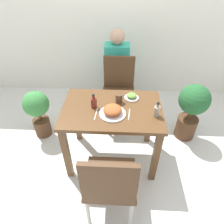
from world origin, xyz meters
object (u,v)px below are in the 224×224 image
chair_far (119,88)px  sauce_bottle (94,102)px  food_plate (113,111)px  potted_plant_left (38,110)px  potted_plant_right (192,108)px  condiment_bottle (157,111)px  side_plate (132,96)px  person_figure (117,71)px  chair_near (110,183)px  drink_cup (119,98)px

chair_far → sauce_bottle: bearing=-108.4°
chair_far → food_plate: size_ratio=3.63×
chair_far → sauce_bottle: size_ratio=5.77×
potted_plant_left → potted_plant_right: size_ratio=0.85×
chair_far → potted_plant_right: size_ratio=1.19×
potted_plant_right → condiment_bottle: bearing=-136.9°
chair_far → side_plate: chair_far is taller
potted_plant_left → sauce_bottle: bearing=-23.6°
chair_far → sauce_bottle: chair_far is taller
food_plate → person_figure: bearing=89.6°
potted_plant_left → side_plate: bearing=-8.1°
condiment_bottle → food_plate: bearing=179.6°
condiment_bottle → potted_plant_left: 1.48m
chair_near → chair_far: 1.38m
sauce_bottle → person_figure: person_figure is taller
condiment_bottle → potted_plant_left: size_ratio=0.24×
sauce_bottle → potted_plant_right: 1.23m
food_plate → potted_plant_right: bearing=27.6°
sauce_bottle → condiment_bottle: size_ratio=1.00×
chair_near → potted_plant_left: chair_near is taller
side_plate → person_figure: (-0.18, 0.89, -0.18)m
condiment_bottle → potted_plant_right: bearing=43.1°
sauce_bottle → condiment_bottle: same height
food_plate → sauce_bottle: 0.21m
side_plate → drink_cup: (-0.13, -0.07, 0.02)m
chair_far → person_figure: (-0.04, 0.37, 0.06)m
chair_far → potted_plant_left: chair_far is taller
chair_far → side_plate: (0.14, -0.52, 0.23)m
chair_far → person_figure: 0.38m
side_plate → potted_plant_right: size_ratio=0.19×
drink_cup → sauce_bottle: size_ratio=0.58×
drink_cup → person_figure: 0.99m
sauce_bottle → potted_plant_left: sauce_bottle is taller
sauce_bottle → potted_plant_left: size_ratio=0.24×
potted_plant_right → chair_near: bearing=-130.6°
side_plate → potted_plant_right: side_plate is taller
food_plate → person_figure: size_ratio=0.22×
side_plate → chair_near: bearing=-101.8°
potted_plant_right → drink_cup: bearing=-161.7°
chair_far → condiment_bottle: size_ratio=5.77×
chair_near → condiment_bottle: size_ratio=5.77×
chair_near → potted_plant_right: chair_near is taller
drink_cup → potted_plant_right: bearing=18.3°
chair_near → sauce_bottle: bearing=-74.4°
person_figure → chair_far: bearing=-84.6°
side_plate → person_figure: 0.93m
drink_cup → potted_plant_right: drink_cup is taller
chair_near → sauce_bottle: (-0.19, 0.69, 0.27)m
food_plate → potted_plant_left: 1.11m
chair_far → condiment_bottle: chair_far is taller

